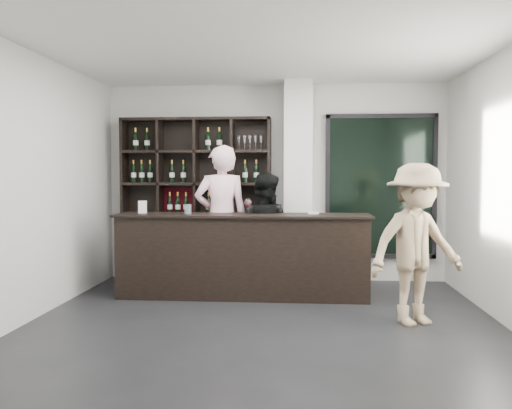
# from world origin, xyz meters

# --- Properties ---
(floor) EXTENTS (5.00, 5.50, 0.01)m
(floor) POSITION_xyz_m (0.00, 0.00, -0.01)
(floor) COLOR black
(floor) RESTS_ON ground
(wine_shelf) EXTENTS (2.20, 0.35, 2.40)m
(wine_shelf) POSITION_xyz_m (-1.15, 2.57, 1.20)
(wine_shelf) COLOR black
(wine_shelf) RESTS_ON floor
(structural_column) EXTENTS (0.40, 0.40, 2.90)m
(structural_column) POSITION_xyz_m (0.35, 2.47, 1.45)
(structural_column) COLOR silver
(structural_column) RESTS_ON floor
(glass_panel) EXTENTS (1.60, 0.08, 2.10)m
(glass_panel) POSITION_xyz_m (1.55, 2.69, 1.40)
(glass_panel) COLOR black
(glass_panel) RESTS_ON floor
(tasting_counter) EXTENTS (3.24, 0.67, 1.07)m
(tasting_counter) POSITION_xyz_m (-0.35, 1.51, 0.54)
(tasting_counter) COLOR black
(tasting_counter) RESTS_ON floor
(taster_pink) EXTENTS (0.81, 0.63, 1.96)m
(taster_pink) POSITION_xyz_m (-0.67, 1.85, 0.98)
(taster_pink) COLOR #FFC4D5
(taster_pink) RESTS_ON floor
(taster_black) EXTENTS (0.94, 0.85, 1.59)m
(taster_black) POSITION_xyz_m (-0.10, 1.85, 0.80)
(taster_black) COLOR black
(taster_black) RESTS_ON floor
(customer) EXTENTS (1.25, 1.02, 1.69)m
(customer) POSITION_xyz_m (1.59, 0.40, 0.84)
(customer) COLOR #9C8462
(customer) RESTS_ON floor
(wine_glass) EXTENTS (0.10, 0.10, 0.22)m
(wine_glass) POSITION_xyz_m (-0.28, 1.51, 1.18)
(wine_glass) COLOR white
(wine_glass) RESTS_ON tasting_counter
(spit_cup) EXTENTS (0.09, 0.09, 0.12)m
(spit_cup) POSITION_xyz_m (-1.06, 1.50, 1.13)
(spit_cup) COLOR #A4B7C5
(spit_cup) RESTS_ON tasting_counter
(napkin_stack) EXTENTS (0.14, 0.14, 0.02)m
(napkin_stack) POSITION_xyz_m (0.55, 1.61, 1.08)
(napkin_stack) COLOR white
(napkin_stack) RESTS_ON tasting_counter
(card_stand) EXTENTS (0.12, 0.09, 0.16)m
(card_stand) POSITION_xyz_m (-1.66, 1.55, 1.15)
(card_stand) COLOR white
(card_stand) RESTS_ON tasting_counter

